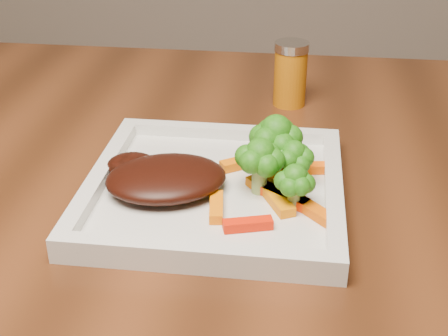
# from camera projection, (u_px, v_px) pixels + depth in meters

# --- Properties ---
(plate) EXTENTS (0.27, 0.27, 0.01)m
(plate) POSITION_uv_depth(u_px,v_px,m) (215.00, 193.00, 0.67)
(plate) COLOR silver
(plate) RESTS_ON dining_table
(steak) EXTENTS (0.15, 0.13, 0.03)m
(steak) POSITION_uv_depth(u_px,v_px,m) (166.00, 178.00, 0.66)
(steak) COLOR black
(steak) RESTS_ON plate
(broccoli_0) EXTENTS (0.09, 0.09, 0.07)m
(broccoli_0) POSITION_uv_depth(u_px,v_px,m) (276.00, 145.00, 0.68)
(broccoli_0) COLOR #2E7713
(broccoli_0) RESTS_ON plate
(broccoli_1) EXTENTS (0.06, 0.06, 0.06)m
(broccoli_1) POSITION_uv_depth(u_px,v_px,m) (293.00, 158.00, 0.66)
(broccoli_1) COLOR #256711
(broccoli_1) RESTS_ON plate
(broccoli_2) EXTENTS (0.05, 0.05, 0.06)m
(broccoli_2) POSITION_uv_depth(u_px,v_px,m) (295.00, 183.00, 0.62)
(broccoli_2) COLOR #166310
(broccoli_2) RESTS_ON plate
(broccoli_3) EXTENTS (0.08, 0.08, 0.06)m
(broccoli_3) POSITION_uv_depth(u_px,v_px,m) (260.00, 166.00, 0.65)
(broccoli_3) COLOR #346711
(broccoli_3) RESTS_ON plate
(carrot_0) EXTENTS (0.05, 0.03, 0.01)m
(carrot_0) POSITION_uv_depth(u_px,v_px,m) (248.00, 224.00, 0.60)
(carrot_0) COLOR red
(carrot_0) RESTS_ON plate
(carrot_1) EXTENTS (0.05, 0.05, 0.01)m
(carrot_1) POSITION_uv_depth(u_px,v_px,m) (313.00, 211.00, 0.62)
(carrot_1) COLOR #D45403
(carrot_1) RESTS_ON plate
(carrot_2) EXTENTS (0.02, 0.05, 0.01)m
(carrot_2) POSITION_uv_depth(u_px,v_px,m) (216.00, 207.00, 0.63)
(carrot_2) COLOR orange
(carrot_2) RESTS_ON plate
(carrot_3) EXTENTS (0.05, 0.02, 0.01)m
(carrot_3) POSITION_uv_depth(u_px,v_px,m) (306.00, 168.00, 0.70)
(carrot_3) COLOR #FF5A04
(carrot_3) RESTS_ON plate
(carrot_4) EXTENTS (0.06, 0.04, 0.01)m
(carrot_4) POSITION_uv_depth(u_px,v_px,m) (244.00, 162.00, 0.71)
(carrot_4) COLOR #EA6603
(carrot_4) RESTS_ON plate
(carrot_5) EXTENTS (0.06, 0.04, 0.01)m
(carrot_5) POSITION_uv_depth(u_px,v_px,m) (284.00, 196.00, 0.64)
(carrot_5) COLOR #FF3C04
(carrot_5) RESTS_ON plate
(carrot_6) EXTENTS (0.05, 0.04, 0.01)m
(carrot_6) POSITION_uv_depth(u_px,v_px,m) (268.00, 177.00, 0.68)
(carrot_6) COLOR #D36203
(carrot_6) RESTS_ON plate
(spice_shaker) EXTENTS (0.05, 0.05, 0.09)m
(spice_shaker) POSITION_uv_depth(u_px,v_px,m) (290.00, 74.00, 0.88)
(spice_shaker) COLOR #AA5C09
(spice_shaker) RESTS_ON dining_table
(carrot_7) EXTENTS (0.04, 0.06, 0.01)m
(carrot_7) POSITION_uv_depth(u_px,v_px,m) (276.00, 198.00, 0.64)
(carrot_7) COLOR orange
(carrot_7) RESTS_ON plate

